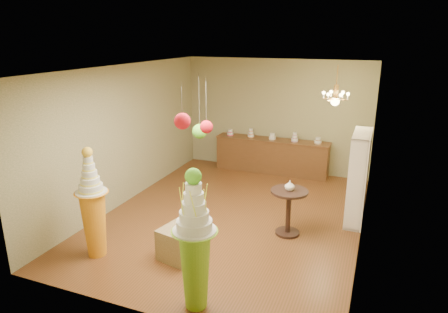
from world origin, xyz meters
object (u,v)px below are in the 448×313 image
at_px(pedestal_orange, 94,215).
at_px(sideboard, 272,155).
at_px(round_table, 289,206).
at_px(pedestal_green, 195,252).

relative_size(pedestal_orange, sideboard, 0.63).
distance_m(sideboard, round_table, 3.53).
xyz_separation_m(pedestal_green, pedestal_orange, (-2.15, 0.59, -0.10)).
xyz_separation_m(pedestal_green, round_table, (0.70, 2.51, -0.27)).
height_order(pedestal_green, pedestal_orange, pedestal_green).
relative_size(pedestal_green, pedestal_orange, 1.05).
relative_size(sideboard, round_table, 3.47).
relative_size(pedestal_green, sideboard, 0.66).
bearing_deg(pedestal_orange, round_table, 34.02).
distance_m(pedestal_green, round_table, 2.62).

